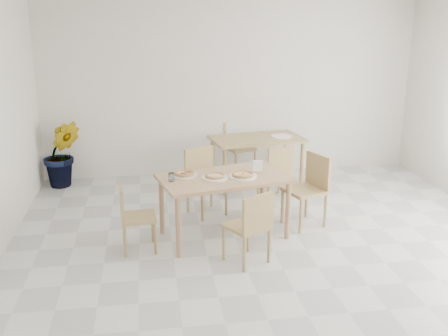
{
  "coord_description": "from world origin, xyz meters",
  "views": [
    {
      "loc": [
        -1.34,
        -4.78,
        2.62
      ],
      "look_at": [
        -0.49,
        0.95,
        0.85
      ],
      "focal_mm": 42.0,
      "sensor_mm": 36.0,
      "label": 1
    }
  ],
  "objects": [
    {
      "name": "fork_a",
      "position": [
        -0.62,
        0.62,
        0.75
      ],
      "size": [
        0.04,
        0.17,
        0.01
      ],
      "primitive_type": "cube",
      "rotation": [
        0.0,
        0.0,
        -0.13
      ],
      "color": "silver",
      "rests_on": "main_table"
    },
    {
      "name": "pizza_margherita",
      "position": [
        -0.28,
        0.89,
        0.78
      ],
      "size": [
        0.31,
        0.31,
        0.03
      ],
      "rotation": [
        0.0,
        0.0,
        0.24
      ],
      "color": "tan",
      "rests_on": "plate_margherita"
    },
    {
      "name": "napkin_holder",
      "position": [
        -0.07,
        1.07,
        0.82
      ],
      "size": [
        0.13,
        0.08,
        0.14
      ],
      "rotation": [
        0.0,
        0.0,
        -0.11
      ],
      "color": "silver",
      "rests_on": "main_table"
    },
    {
      "name": "chair_north",
      "position": [
        -0.65,
        1.76,
        0.5
      ],
      "size": [
        0.57,
        0.57,
        0.87
      ],
      "rotation": [
        0.0,
        0.0,
        0.44
      ],
      "color": "tan",
      "rests_on": "ground"
    },
    {
      "name": "fork_b",
      "position": [
        -0.7,
        1.12,
        0.75
      ],
      "size": [
        0.04,
        0.16,
        0.01
      ],
      "primitive_type": "cube",
      "rotation": [
        0.0,
        0.0,
        0.17
      ],
      "color": "silver",
      "rests_on": "main_table"
    },
    {
      "name": "plate_mushroom",
      "position": [
        -0.61,
        0.9,
        0.76
      ],
      "size": [
        0.3,
        0.3,
        0.02
      ],
      "primitive_type": "cylinder",
      "color": "white",
      "rests_on": "main_table"
    },
    {
      "name": "pizza_pepperoni",
      "position": [
        -0.95,
        1.04,
        0.78
      ],
      "size": [
        0.27,
        0.27,
        0.03
      ],
      "rotation": [
        0.0,
        0.0,
        -0.15
      ],
      "color": "tan",
      "rests_on": "plate_pepperoni"
    },
    {
      "name": "chair_back_s",
      "position": [
        0.43,
        2.07,
        0.47
      ],
      "size": [
        0.48,
        0.48,
        0.8
      ],
      "rotation": [
        0.0,
        0.0,
        3.38
      ],
      "color": "tan",
      "rests_on": "ground"
    },
    {
      "name": "plate_pepperoni",
      "position": [
        -0.95,
        1.04,
        0.76
      ],
      "size": [
        0.29,
        0.29,
        0.02
      ],
      "primitive_type": "cylinder",
      "color": "white",
      "rests_on": "main_table"
    },
    {
      "name": "potted_plant",
      "position": [
        -2.65,
        3.15,
        0.51
      ],
      "size": [
        0.63,
        0.54,
        1.03
      ],
      "primitive_type": "imported",
      "rotation": [
        0.0,
        0.0,
        0.16
      ],
      "color": "#1D6125",
      "rests_on": "ground"
    },
    {
      "name": "chair_back_n",
      "position": [
        0.11,
        3.47,
        0.49
      ],
      "size": [
        0.54,
        0.54,
        0.85
      ],
      "rotation": [
        0.0,
        0.0,
        0.36
      ],
      "color": "tan",
      "rests_on": "ground"
    },
    {
      "name": "main_table",
      "position": [
        -0.49,
        0.95,
        0.67
      ],
      "size": [
        1.62,
        1.15,
        0.75
      ],
      "rotation": [
        0.0,
        0.0,
        0.23
      ],
      "color": "#A27F53",
      "rests_on": "ground"
    },
    {
      "name": "chair_south",
      "position": [
        -0.31,
        0.19,
        0.47
      ],
      "size": [
        0.55,
        0.55,
        0.81
      ],
      "rotation": [
        0.0,
        0.0,
        3.65
      ],
      "color": "tan",
      "rests_on": "ground"
    },
    {
      "name": "chair_west",
      "position": [
        -1.56,
        0.71,
        0.45
      ],
      "size": [
        0.41,
        0.41,
        0.77
      ],
      "rotation": [
        0.0,
        0.0,
        1.64
      ],
      "color": "tan",
      "rests_on": "ground"
    },
    {
      "name": "tumbler_b",
      "position": [
        -1.11,
        0.87,
        0.8
      ],
      "size": [
        0.07,
        0.07,
        0.09
      ],
      "primitive_type": "cylinder",
      "color": "white",
      "rests_on": "main_table"
    },
    {
      "name": "tumbler_a",
      "position": [
        -1.1,
        0.88,
        0.79
      ],
      "size": [
        0.07,
        0.07,
        0.09
      ],
      "primitive_type": "cylinder",
      "color": "white",
      "rests_on": "main_table"
    },
    {
      "name": "chair_east",
      "position": [
        0.63,
        1.17,
        0.52
      ],
      "size": [
        0.57,
        0.57,
        0.9
      ],
      "rotation": [
        0.0,
        0.0,
        -1.21
      ],
      "color": "tan",
      "rests_on": "ground"
    },
    {
      "name": "plate_margherita",
      "position": [
        -0.28,
        0.89,
        0.76
      ],
      "size": [
        0.33,
        0.33,
        0.02
      ],
      "primitive_type": "cylinder",
      "color": "white",
      "rests_on": "main_table"
    },
    {
      "name": "pizza_mushroom",
      "position": [
        -0.61,
        0.9,
        0.78
      ],
      "size": [
        0.25,
        0.25,
        0.03
      ],
      "rotation": [
        0.0,
        0.0,
        -0.08
      ],
      "color": "tan",
      "rests_on": "plate_mushroom"
    },
    {
      "name": "second_table",
      "position": [
        0.29,
        2.77,
        0.66
      ],
      "size": [
        1.46,
        0.97,
        0.75
      ],
      "rotation": [
        0.0,
        0.0,
        0.15
      ],
      "color": "tan",
      "rests_on": "ground"
    },
    {
      "name": "plate_empty",
      "position": [
        0.66,
        2.77,
        0.76
      ],
      "size": [
        0.31,
        0.31,
        0.02
      ],
      "primitive_type": "cylinder",
      "color": "white",
      "rests_on": "second_table"
    }
  ]
}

